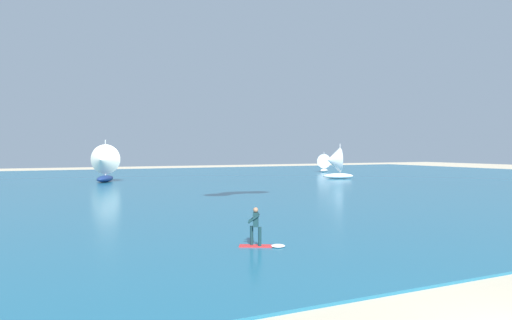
# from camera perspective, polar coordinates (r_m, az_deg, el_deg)

# --- Properties ---
(ocean) EXTENTS (160.00, 90.00, 0.10)m
(ocean) POSITION_cam_1_polar(r_m,az_deg,el_deg) (56.38, -15.61, -2.99)
(ocean) COLOR #1E607F
(ocean) RESTS_ON ground
(kitesurfer) EXTENTS (1.98, 1.44, 1.67)m
(kitesurfer) POSITION_cam_1_polar(r_m,az_deg,el_deg) (20.04, 0.51, -8.84)
(kitesurfer) COLOR red
(kitesurfer) RESTS_ON ocean
(sailboat_outermost) EXTENTS (4.26, 4.77, 5.34)m
(sailboat_outermost) POSITION_cam_1_polar(r_m,az_deg,el_deg) (61.35, -18.16, -0.33)
(sailboat_outermost) COLOR navy
(sailboat_outermost) RESTS_ON ocean
(sailboat_far_right) EXTENTS (4.37, 3.91, 4.92)m
(sailboat_far_right) POSITION_cam_1_polar(r_m,az_deg,el_deg) (66.25, 9.57, -0.33)
(sailboat_far_right) COLOR white
(sailboat_far_right) RESTS_ON ocean
(sailboat_near_shore) EXTENTS (3.30, 3.14, 3.68)m
(sailboat_near_shore) POSITION_cam_1_polar(r_m,az_deg,el_deg) (86.29, 8.43, -0.33)
(sailboat_near_shore) COLOR white
(sailboat_near_shore) RESTS_ON ocean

